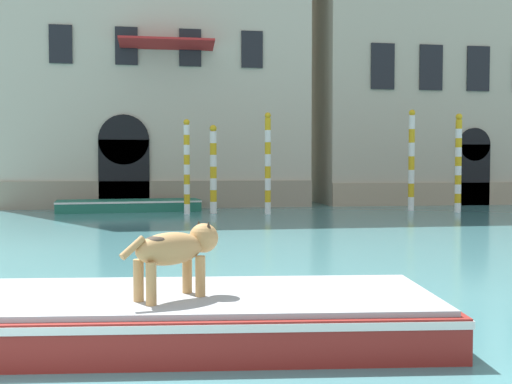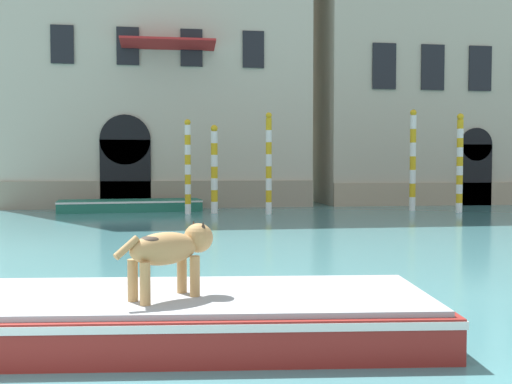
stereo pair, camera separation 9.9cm
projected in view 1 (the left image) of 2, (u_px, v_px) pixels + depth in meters
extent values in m
cube|color=#BCB29E|center=(159.00, 19.00, 29.95)|extent=(14.23, 6.00, 18.55)
cube|color=gray|center=(160.00, 195.00, 27.33)|extent=(14.23, 0.16, 1.26)
cube|color=black|center=(124.00, 174.00, 27.04)|extent=(2.26, 0.14, 3.13)
cylinder|color=black|center=(124.00, 140.00, 26.97)|extent=(2.26, 0.14, 2.26)
cube|color=black|center=(61.00, 44.00, 26.41)|extent=(1.00, 0.10, 1.69)
cube|color=black|center=(126.00, 46.00, 26.82)|extent=(1.00, 0.10, 1.69)
cube|color=black|center=(190.00, 48.00, 27.24)|extent=(1.00, 0.10, 1.69)
cube|color=black|center=(252.00, 49.00, 27.65)|extent=(1.00, 0.10, 1.69)
cube|color=#B22323|center=(167.00, 43.00, 26.43)|extent=(4.16, 1.40, 0.29)
cube|color=#B2A893|center=(428.00, 51.00, 32.08)|extent=(12.23, 6.00, 16.17)
cube|color=tan|center=(453.00, 194.00, 29.41)|extent=(12.23, 0.16, 1.12)
cube|color=black|center=(474.00, 175.00, 29.51)|extent=(1.62, 0.14, 3.00)
cylinder|color=black|center=(474.00, 144.00, 29.44)|extent=(1.62, 0.14, 1.62)
cube|color=black|center=(383.00, 66.00, 28.60)|extent=(1.16, 0.10, 2.19)
cube|color=black|center=(431.00, 68.00, 28.96)|extent=(1.16, 0.10, 2.19)
cube|color=black|center=(478.00, 69.00, 29.31)|extent=(1.16, 0.10, 2.19)
cube|color=maroon|center=(175.00, 319.00, 6.82)|extent=(6.20, 2.72, 0.47)
cube|color=white|center=(175.00, 304.00, 6.81)|extent=(6.23, 2.75, 0.08)
cube|color=#9EA3A8|center=(175.00, 296.00, 6.81)|extent=(6.00, 2.53, 0.06)
cylinder|color=tan|center=(187.00, 273.00, 6.82)|extent=(0.11, 0.11, 0.45)
cylinder|color=tan|center=(200.00, 276.00, 6.63)|extent=(0.11, 0.11, 0.45)
cylinder|color=tan|center=(139.00, 280.00, 6.39)|extent=(0.11, 0.11, 0.45)
cylinder|color=tan|center=(151.00, 284.00, 6.21)|extent=(0.11, 0.11, 0.45)
ellipsoid|color=tan|center=(170.00, 249.00, 6.50)|extent=(0.89, 0.76, 0.36)
ellipsoid|color=#382D23|center=(160.00, 241.00, 6.41)|extent=(0.44, 0.41, 0.12)
sphere|color=tan|center=(204.00, 238.00, 6.80)|extent=(0.33, 0.33, 0.33)
cone|color=#382D23|center=(199.00, 226.00, 6.86)|extent=(0.10, 0.10, 0.13)
cone|color=#382D23|center=(209.00, 228.00, 6.73)|extent=(0.10, 0.10, 0.13)
cylinder|color=tan|center=(133.00, 248.00, 6.19)|extent=(0.29, 0.23, 0.24)
cube|color=#1E6651|center=(129.00, 206.00, 25.66)|extent=(6.15, 2.46, 0.49)
cube|color=white|center=(129.00, 201.00, 25.65)|extent=(6.18, 2.49, 0.08)
cube|color=#B2B7BC|center=(129.00, 206.00, 25.66)|extent=(3.42, 1.71, 0.44)
cylinder|color=white|center=(213.00, 207.00, 24.58)|extent=(0.27, 0.27, 0.48)
cylinder|color=gold|center=(213.00, 196.00, 24.55)|extent=(0.27, 0.27, 0.48)
cylinder|color=white|center=(213.00, 184.00, 24.53)|extent=(0.27, 0.27, 0.48)
cylinder|color=gold|center=(213.00, 172.00, 24.51)|extent=(0.27, 0.27, 0.48)
cylinder|color=white|center=(213.00, 161.00, 24.49)|extent=(0.27, 0.27, 0.48)
cylinder|color=gold|center=(213.00, 149.00, 24.47)|extent=(0.27, 0.27, 0.48)
cylinder|color=white|center=(213.00, 137.00, 24.44)|extent=(0.27, 0.27, 0.48)
sphere|color=gold|center=(213.00, 128.00, 24.43)|extent=(0.29, 0.29, 0.29)
cylinder|color=white|center=(268.00, 208.00, 24.17)|extent=(0.24, 0.24, 0.48)
cylinder|color=gold|center=(268.00, 196.00, 24.14)|extent=(0.24, 0.24, 0.48)
cylinder|color=white|center=(268.00, 184.00, 24.12)|extent=(0.24, 0.24, 0.48)
cylinder|color=gold|center=(268.00, 172.00, 24.10)|extent=(0.24, 0.24, 0.48)
cylinder|color=white|center=(268.00, 160.00, 24.08)|extent=(0.24, 0.24, 0.48)
cylinder|color=gold|center=(268.00, 148.00, 24.06)|extent=(0.24, 0.24, 0.48)
cylinder|color=white|center=(268.00, 136.00, 24.03)|extent=(0.24, 0.24, 0.48)
cylinder|color=gold|center=(268.00, 124.00, 24.01)|extent=(0.24, 0.24, 0.48)
sphere|color=gold|center=(268.00, 115.00, 24.00)|extent=(0.25, 0.25, 0.25)
cylinder|color=white|center=(187.00, 209.00, 24.29)|extent=(0.24, 0.24, 0.40)
cylinder|color=gold|center=(187.00, 199.00, 24.27)|extent=(0.24, 0.24, 0.40)
cylinder|color=white|center=(187.00, 189.00, 24.25)|extent=(0.24, 0.24, 0.40)
cylinder|color=gold|center=(187.00, 179.00, 24.24)|extent=(0.24, 0.24, 0.40)
cylinder|color=white|center=(187.00, 170.00, 24.22)|extent=(0.24, 0.24, 0.40)
cylinder|color=gold|center=(187.00, 160.00, 24.20)|extent=(0.24, 0.24, 0.40)
cylinder|color=white|center=(187.00, 150.00, 24.18)|extent=(0.24, 0.24, 0.40)
cylinder|color=gold|center=(187.00, 140.00, 24.16)|extent=(0.24, 0.24, 0.40)
cylinder|color=white|center=(187.00, 130.00, 24.15)|extent=(0.24, 0.24, 0.40)
sphere|color=gold|center=(187.00, 122.00, 24.13)|extent=(0.25, 0.25, 0.25)
cylinder|color=white|center=(411.00, 204.00, 26.08)|extent=(0.26, 0.26, 0.59)
cylinder|color=gold|center=(411.00, 190.00, 26.05)|extent=(0.26, 0.26, 0.59)
cylinder|color=white|center=(411.00, 177.00, 26.02)|extent=(0.26, 0.26, 0.59)
cylinder|color=gold|center=(411.00, 163.00, 26.00)|extent=(0.26, 0.26, 0.59)
cylinder|color=white|center=(412.00, 150.00, 25.97)|extent=(0.26, 0.26, 0.59)
cylinder|color=gold|center=(412.00, 136.00, 25.94)|extent=(0.26, 0.26, 0.59)
cylinder|color=white|center=(412.00, 122.00, 25.92)|extent=(0.26, 0.26, 0.59)
sphere|color=gold|center=(412.00, 113.00, 25.90)|extent=(0.27, 0.27, 0.27)
cylinder|color=white|center=(458.00, 207.00, 25.23)|extent=(0.26, 0.26, 0.39)
cylinder|color=gold|center=(458.00, 198.00, 25.22)|extent=(0.26, 0.26, 0.39)
cylinder|color=white|center=(458.00, 189.00, 25.20)|extent=(0.26, 0.26, 0.39)
cylinder|color=gold|center=(458.00, 180.00, 25.18)|extent=(0.26, 0.26, 0.39)
cylinder|color=white|center=(458.00, 171.00, 25.16)|extent=(0.26, 0.26, 0.39)
cylinder|color=gold|center=(458.00, 161.00, 25.15)|extent=(0.26, 0.26, 0.39)
cylinder|color=white|center=(458.00, 152.00, 25.13)|extent=(0.26, 0.26, 0.39)
cylinder|color=gold|center=(459.00, 143.00, 25.11)|extent=(0.26, 0.26, 0.39)
cylinder|color=white|center=(459.00, 134.00, 25.09)|extent=(0.26, 0.26, 0.39)
cylinder|color=gold|center=(459.00, 124.00, 25.07)|extent=(0.26, 0.26, 0.39)
sphere|color=gold|center=(459.00, 117.00, 25.06)|extent=(0.28, 0.28, 0.28)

